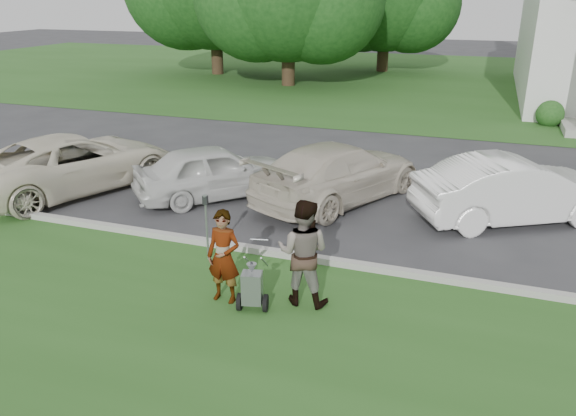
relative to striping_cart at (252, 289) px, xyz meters
The scene contains 12 objects.
ground 1.63m from the striping_cart, 76.09° to the left, with size 120.00×120.00×0.00m, color #333335.
grass_strip 1.57m from the striping_cart, 75.53° to the right, with size 80.00×7.00×0.01m, color #29561D.
church_lawn 28.54m from the striping_cart, 89.24° to the left, with size 80.00×30.00×0.01m, color #29561D.
curb 2.14m from the striping_cart, 79.68° to the left, with size 80.00×0.18×0.15m, color #9E9E93.
striping_cart is the anchor object (origin of this frame).
person_left 0.73m from the striping_cart, 166.61° to the left, with size 0.61×0.40×1.68m, color #999999.
person_right 1.05m from the striping_cart, 36.62° to the left, with size 0.92×0.72×1.89m, color #999999.
parking_meter_near 2.22m from the striping_cart, 137.18° to the left, with size 0.10×0.09×1.40m.
car_a 8.17m from the striping_cart, 148.72° to the left, with size 2.54×5.51×1.53m, color beige.
car_b 5.84m from the striping_cart, 122.43° to the left, with size 1.67×4.15×1.41m, color silver.
car_c 5.79m from the striping_cart, 90.07° to the left, with size 2.11×5.19×1.51m, color beige.
car_d 7.16m from the striping_cart, 53.72° to the left, with size 1.63×4.66×1.54m, color white.
Camera 1 is at (2.95, -9.19, 5.08)m, focal length 35.00 mm.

